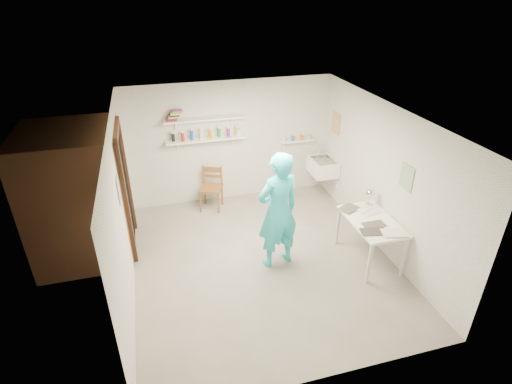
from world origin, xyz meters
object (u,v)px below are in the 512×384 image
object	(u,v)px
man	(278,211)
work_table	(369,240)
belfast_sink	(323,167)
desk_lamp	(370,193)
wall_clock	(277,186)
wooden_chair	(211,188)

from	to	relation	value
man	work_table	xyz separation A→B (m)	(1.43, -0.32, -0.58)
belfast_sink	desk_lamp	distance (m)	1.69
man	wall_clock	distance (m)	0.39
man	desk_lamp	world-z (taller)	man
man	work_table	bearing A→B (deg)	154.23
wall_clock	desk_lamp	xyz separation A→B (m)	(1.57, -0.09, -0.31)
wall_clock	belfast_sink	bearing A→B (deg)	33.29
wall_clock	wooden_chair	size ratio (longest dim) A/B	0.38
belfast_sink	wooden_chair	size ratio (longest dim) A/B	0.67
wall_clock	desk_lamp	distance (m)	1.60
man	wooden_chair	world-z (taller)	man
man	belfast_sink	bearing A→B (deg)	-144.03
wooden_chair	work_table	distance (m)	3.13
belfast_sink	work_table	bearing A→B (deg)	-92.98
work_table	man	bearing A→B (deg)	167.49
wall_clock	work_table	xyz separation A→B (m)	(1.38, -0.53, -0.90)
belfast_sink	wooden_chair	world-z (taller)	wooden_chair
wall_clock	desk_lamp	world-z (taller)	wall_clock
desk_lamp	belfast_sink	bearing A→B (deg)	92.53
wooden_chair	desk_lamp	world-z (taller)	desk_lamp
belfast_sink	wall_clock	size ratio (longest dim) A/B	1.76
man	desk_lamp	distance (m)	1.62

